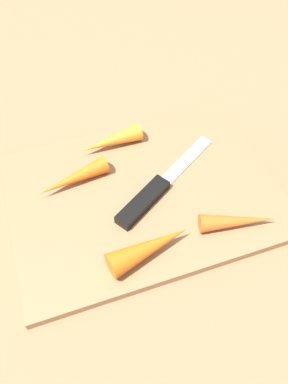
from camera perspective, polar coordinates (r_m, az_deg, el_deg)
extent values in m
plane|color=#8C6D4C|center=(0.53, 0.00, -0.79)|extent=(1.40, 1.40, 0.00)
cube|color=#99704C|center=(0.52, 0.00, -0.40)|extent=(0.36, 0.26, 0.01)
cube|color=#B7B7BC|center=(0.56, 6.31, 4.72)|extent=(0.10, 0.07, 0.00)
cube|color=black|center=(0.50, -0.14, -1.48)|extent=(0.09, 0.07, 0.01)
cone|color=orange|center=(0.45, 0.84, -8.29)|extent=(0.11, 0.05, 0.03)
cone|color=orange|center=(0.53, -10.51, 1.99)|extent=(0.10, 0.05, 0.02)
cone|color=orange|center=(0.57, -5.00, 7.59)|extent=(0.10, 0.04, 0.03)
cone|color=orange|center=(0.49, 13.86, -4.26)|extent=(0.10, 0.05, 0.02)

